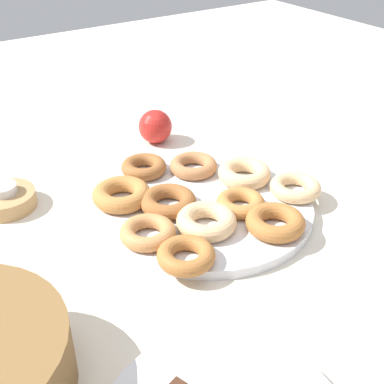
# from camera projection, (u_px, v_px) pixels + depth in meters

# --- Properties ---
(ground_plane) EXTENTS (2.40, 2.40, 0.00)m
(ground_plane) POSITION_uv_depth(u_px,v_px,m) (207.00, 211.00, 0.85)
(ground_plane) COLOR beige
(donut_plate) EXTENTS (0.35, 0.35, 0.02)m
(donut_plate) POSITION_uv_depth(u_px,v_px,m) (207.00, 206.00, 0.84)
(donut_plate) COLOR silver
(donut_plate) RESTS_ON ground_plane
(donut_0) EXTENTS (0.09, 0.09, 0.02)m
(donut_0) POSITION_uv_depth(u_px,v_px,m) (241.00, 203.00, 0.82)
(donut_0) COLOR #BC7A3D
(donut_0) RESTS_ON donut_plate
(donut_1) EXTENTS (0.12, 0.12, 0.03)m
(donut_1) POSITION_uv_depth(u_px,v_px,m) (168.00, 202.00, 0.82)
(donut_1) COLOR #995B2D
(donut_1) RESTS_ON donut_plate
(donut_2) EXTENTS (0.11, 0.11, 0.02)m
(donut_2) POSITION_uv_depth(u_px,v_px,m) (186.00, 255.00, 0.70)
(donut_2) COLOR #AD6B33
(donut_2) RESTS_ON donut_plate
(donut_3) EXTENTS (0.10, 0.10, 0.02)m
(donut_3) POSITION_uv_depth(u_px,v_px,m) (193.00, 166.00, 0.92)
(donut_3) COLOR #B27547
(donut_3) RESTS_ON donut_plate
(donut_4) EXTENTS (0.13, 0.13, 0.03)m
(donut_4) POSITION_uv_depth(u_px,v_px,m) (275.00, 222.00, 0.77)
(donut_4) COLOR #AD6B33
(donut_4) RESTS_ON donut_plate
(donut_5) EXTENTS (0.13, 0.13, 0.03)m
(donut_5) POSITION_uv_depth(u_px,v_px,m) (244.00, 173.00, 0.89)
(donut_5) COLOR #EABC84
(donut_5) RESTS_ON donut_plate
(donut_6) EXTENTS (0.12, 0.12, 0.03)m
(donut_6) POSITION_uv_depth(u_px,v_px,m) (122.00, 194.00, 0.83)
(donut_6) COLOR #BC7A3D
(donut_6) RESTS_ON donut_plate
(donut_7) EXTENTS (0.12, 0.12, 0.02)m
(donut_7) POSITION_uv_depth(u_px,v_px,m) (148.00, 232.00, 0.75)
(donut_7) COLOR #C6844C
(donut_7) RESTS_ON donut_plate
(donut_8) EXTENTS (0.11, 0.11, 0.02)m
(donut_8) POSITION_uv_depth(u_px,v_px,m) (144.00, 167.00, 0.92)
(donut_8) COLOR #995B2D
(donut_8) RESTS_ON donut_plate
(donut_9) EXTENTS (0.09, 0.09, 0.02)m
(donut_9) POSITION_uv_depth(u_px,v_px,m) (295.00, 188.00, 0.86)
(donut_9) COLOR #EABC84
(donut_9) RESTS_ON donut_plate
(donut_10) EXTENTS (0.13, 0.13, 0.03)m
(donut_10) POSITION_uv_depth(u_px,v_px,m) (206.00, 221.00, 0.77)
(donut_10) COLOR #EABC84
(donut_10) RESTS_ON donut_plate
(candle_holder) EXTENTS (0.10, 0.10, 0.03)m
(candle_holder) POSITION_uv_depth(u_px,v_px,m) (5.00, 200.00, 0.85)
(candle_holder) COLOR tan
(candle_holder) RESTS_ON ground_plane
(tealight) EXTENTS (0.05, 0.05, 0.01)m
(tealight) POSITION_uv_depth(u_px,v_px,m) (3.00, 189.00, 0.84)
(tealight) COLOR silver
(tealight) RESTS_ON candle_holder
(apple) EXTENTS (0.07, 0.07, 0.07)m
(apple) POSITION_uv_depth(u_px,v_px,m) (155.00, 127.00, 1.05)
(apple) COLOR red
(apple) RESTS_ON ground_plane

